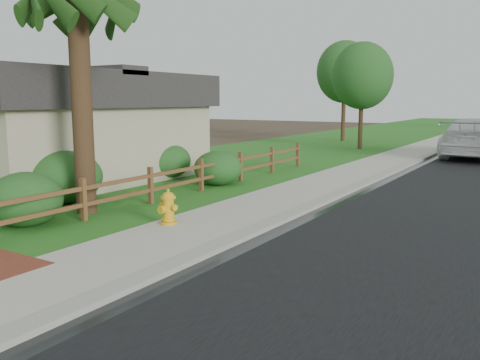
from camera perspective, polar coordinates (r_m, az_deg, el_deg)
The scene contains 17 objects.
ground at distance 8.55m, azimuth -15.14°, elevation -11.55°, with size 120.00×120.00×0.00m, color #3B2C20.
curb at distance 40.89m, azimuth 23.98°, elevation 4.16°, with size 0.40×90.00×0.12m, color #9B968D.
wet_gutter at distance 40.85m, azimuth 24.47°, elevation 4.07°, with size 0.50×90.00×0.00m, color black.
sidewalk at distance 41.09m, azimuth 22.19°, elevation 4.28°, with size 2.20×90.00×0.10m, color #A29C8D.
grass_strip at distance 41.45m, azimuth 19.59°, elevation 4.43°, with size 1.60×90.00×0.06m, color #235A19.
lawn_near at distance 42.85m, azimuth 12.77°, elevation 4.85°, with size 9.00×90.00×0.04m, color #235A19.
ranch_fence at distance 15.35m, azimuth -7.03°, elevation 0.17°, with size 0.12×16.92×1.10m.
house at distance 21.01m, azimuth -22.08°, elevation 5.95°, with size 10.60×9.60×4.05m.
fire_hydrant at distance 11.87m, azimuth -8.06°, elevation -3.13°, with size 0.54×0.44×0.83m.
white_suv at distance 28.69m, azimuth 24.95°, elevation 4.31°, with size 2.82×6.94×2.01m, color white.
boulder at distance 14.62m, azimuth -23.81°, elevation -2.04°, with size 1.05×0.79×0.70m, color brown.
shrub_a at distance 12.94m, azimuth -22.95°, elevation -2.01°, with size 1.72×1.72×1.29m, color #1B4E1E.
shrub_b at distance 15.46m, azimuth -19.14°, elevation 0.33°, with size 2.17×2.17×1.52m, color #1B4E1E.
shrub_c at distance 17.59m, azimuth -2.51°, elevation 1.31°, with size 1.68×1.68×1.21m, color #1B4E1E.
shrub_d at distance 19.33m, azimuth -8.52°, elevation 2.16°, with size 2.02×2.02×1.38m, color #1B4E1E.
tree_near_left at distance 31.09m, azimuth 13.58°, elevation 11.29°, with size 3.55×3.55×6.30m.
tree_mid_left at distance 37.26m, azimuth 11.67°, elevation 11.78°, with size 3.96×3.96×7.08m.
Camera 1 is at (5.93, -5.41, 2.96)m, focal length 38.00 mm.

